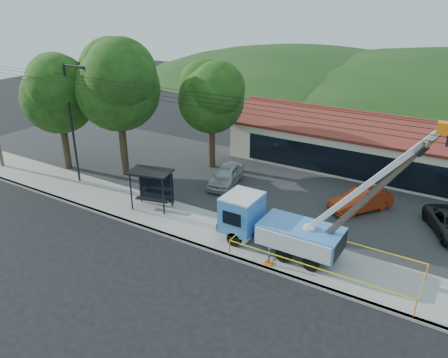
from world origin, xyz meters
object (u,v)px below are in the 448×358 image
leaning_pole (373,193)px  bus_shelter (152,180)px  car_silver (226,186)px  utility_truck (277,225)px  car_red (359,211)px

leaning_pole → bus_shelter: 14.33m
leaning_pole → bus_shelter: leaning_pole is taller
leaning_pole → car_silver: leaning_pole is taller
leaning_pole → bus_shelter: size_ratio=2.74×
utility_truck → car_silver: bearing=138.9°
leaning_pole → car_silver: (-11.89, 6.06, -4.70)m
leaning_pole → car_silver: size_ratio=1.91×
leaning_pole → car_silver: 14.15m
utility_truck → car_red: utility_truck is taller
utility_truck → bus_shelter: utility_truck is taller
car_red → car_silver: bearing=-139.4°
bus_shelter → leaning_pole: bearing=-14.5°
leaning_pole → car_red: size_ratio=1.93×
car_silver → car_red: 9.87m
utility_truck → bus_shelter: size_ratio=3.55×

